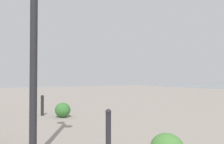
% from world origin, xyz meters
% --- Properties ---
extents(lamppost, '(0.98, 0.28, 4.23)m').
position_xyz_m(lamppost, '(4.19, 0.55, 2.80)').
color(lamppost, '#232328').
rests_on(lamppost, ground).
extents(bollard_near, '(0.13, 0.13, 0.86)m').
position_xyz_m(bollard_near, '(4.12, -1.04, 0.45)').
color(bollard_near, '#232328').
rests_on(bollard_near, ground).
extents(bollard_mid, '(0.13, 0.13, 0.84)m').
position_xyz_m(bollard_mid, '(9.21, -0.88, 0.44)').
color(bollard_mid, '#232328').
rests_on(bollard_mid, ground).
extents(shrub_round, '(0.66, 0.60, 0.56)m').
position_xyz_m(shrub_round, '(8.41, -1.47, 0.28)').
color(shrub_round, '#387533').
rests_on(shrub_round, ground).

